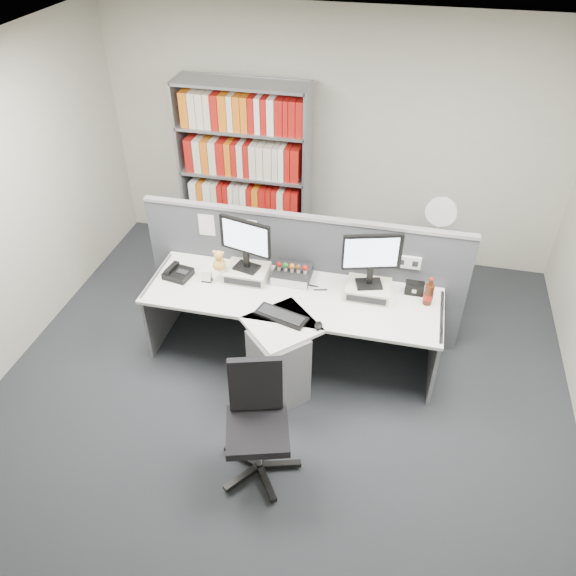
% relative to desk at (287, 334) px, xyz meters
% --- Properties ---
extents(ground, '(5.50, 5.50, 0.00)m').
position_rel_desk_xyz_m(ground, '(0.00, -0.60, -0.46)').
color(ground, '#2A2D32').
rests_on(ground, ground).
extents(room_shell, '(5.04, 5.54, 2.72)m').
position_rel_desk_xyz_m(room_shell, '(0.00, -0.60, 1.33)').
color(room_shell, '#BAB9A6').
rests_on(room_shell, ground).
extents(partition, '(3.00, 0.08, 1.27)m').
position_rel_desk_xyz_m(partition, '(0.00, 0.65, 0.19)').
color(partition, '#474A50').
rests_on(partition, ground).
extents(desk, '(2.60, 1.20, 0.72)m').
position_rel_desk_xyz_m(desk, '(0.00, 0.00, 0.00)').
color(desk, white).
rests_on(desk, ground).
extents(monitor_riser_left, '(0.38, 0.31, 0.10)m').
position_rel_desk_xyz_m(monitor_riser_left, '(-0.46, 0.38, 0.31)').
color(monitor_riser_left, beige).
rests_on(monitor_riser_left, desk).
extents(monitor_riser_right, '(0.38, 0.31, 0.10)m').
position_rel_desk_xyz_m(monitor_riser_right, '(0.64, 0.38, 0.31)').
color(monitor_riser_right, beige).
rests_on(monitor_riser_right, desk).
extents(monitor_left, '(0.48, 0.20, 0.50)m').
position_rel_desk_xyz_m(monitor_left, '(-0.46, 0.38, 0.66)').
color(monitor_left, black).
rests_on(monitor_left, monitor_riser_left).
extents(monitor_right, '(0.49, 0.21, 0.51)m').
position_rel_desk_xyz_m(monitor_right, '(0.64, 0.38, 0.67)').
color(monitor_right, black).
rests_on(monitor_right, monitor_riser_right).
extents(desktop_pc, '(0.33, 0.30, 0.09)m').
position_rel_desk_xyz_m(desktop_pc, '(-0.05, 0.46, 0.31)').
color(desktop_pc, black).
rests_on(desktop_pc, desk).
extents(figurines, '(0.29, 0.05, 0.09)m').
position_rel_desk_xyz_m(figurines, '(-0.05, 0.44, 0.40)').
color(figurines, beige).
rests_on(figurines, desktop_pc).
extents(keyboard, '(0.47, 0.28, 0.03)m').
position_rel_desk_xyz_m(keyboard, '(-0.02, -0.09, 0.28)').
color(keyboard, black).
rests_on(keyboard, desk).
extents(mouse, '(0.07, 0.10, 0.04)m').
position_rel_desk_xyz_m(mouse, '(0.30, -0.15, 0.28)').
color(mouse, black).
rests_on(mouse, desk).
extents(desk_phone, '(0.26, 0.24, 0.10)m').
position_rel_desk_xyz_m(desk_phone, '(-1.08, 0.25, 0.30)').
color(desk_phone, black).
rests_on(desk_phone, desk).
extents(desk_calendar, '(0.09, 0.07, 0.11)m').
position_rel_desk_xyz_m(desk_calendar, '(-0.79, 0.25, 0.31)').
color(desk_calendar, black).
rests_on(desk_calendar, desk).
extents(plush_toy, '(0.12, 0.12, 0.21)m').
position_rel_desk_xyz_m(plush_toy, '(-0.69, 0.30, 0.45)').
color(plush_toy, gold).
rests_on(plush_toy, monitor_riser_left).
extents(speaker, '(0.16, 0.09, 0.11)m').
position_rel_desk_xyz_m(speaker, '(1.03, 0.49, 0.32)').
color(speaker, black).
rests_on(speaker, desk).
extents(cola_bottle, '(0.08, 0.08, 0.27)m').
position_rel_desk_xyz_m(cola_bottle, '(1.15, 0.37, 0.36)').
color(cola_bottle, '#3F190A').
rests_on(cola_bottle, desk).
extents(shelving_unit, '(1.41, 0.40, 2.00)m').
position_rel_desk_xyz_m(shelving_unit, '(-0.90, 1.85, 0.52)').
color(shelving_unit, gray).
rests_on(shelving_unit, ground).
extents(filing_cabinet, '(0.45, 0.61, 0.70)m').
position_rel_desk_xyz_m(filing_cabinet, '(1.20, 1.40, -0.11)').
color(filing_cabinet, gray).
rests_on(filing_cabinet, ground).
extents(desk_fan, '(0.30, 0.18, 0.51)m').
position_rel_desk_xyz_m(desk_fan, '(1.20, 1.40, 0.56)').
color(desk_fan, white).
rests_on(desk_fan, filing_cabinet).
extents(office_chair, '(0.63, 0.61, 0.95)m').
position_rel_desk_xyz_m(office_chair, '(0.01, -1.00, 0.05)').
color(office_chair, silver).
rests_on(office_chair, ground).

